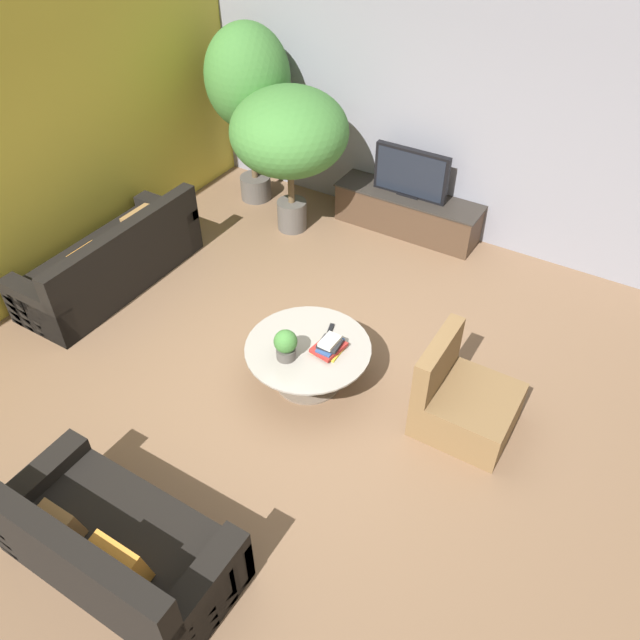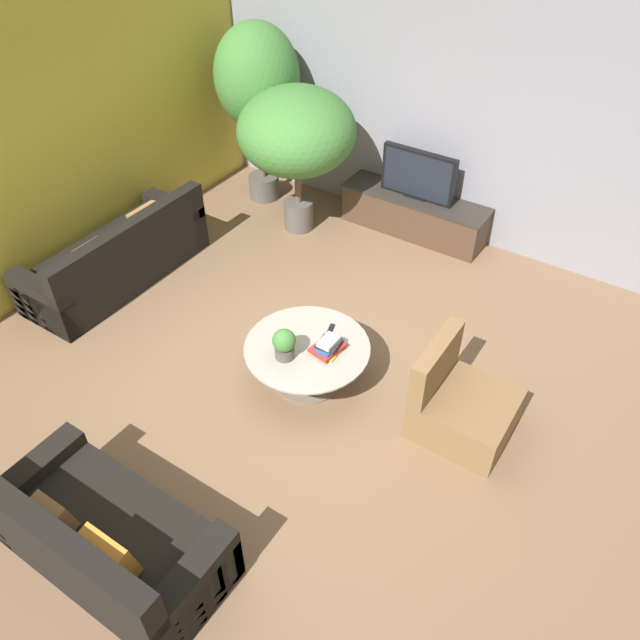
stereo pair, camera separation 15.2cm
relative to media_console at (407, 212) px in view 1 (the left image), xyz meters
name	(u,v)px [view 1 (the left image)]	position (x,y,z in m)	size (l,w,h in m)	color
ground_plane	(299,381)	(0.27, -2.94, -0.26)	(24.00, 24.00, 0.00)	brown
back_wall_stone	(451,112)	(0.27, 0.32, 1.24)	(7.40, 0.12, 3.00)	gray
side_wall_left	(40,148)	(-2.99, -2.74, 1.24)	(0.12, 7.40, 3.00)	gold
media_console	(407,212)	(0.00, 0.00, 0.00)	(1.85, 0.50, 0.50)	#473323
television	(411,173)	(0.00, 0.00, 0.54)	(0.94, 0.13, 0.60)	black
coffee_table	(308,357)	(0.34, -2.88, 0.05)	(1.17, 1.17, 0.44)	#756656
couch_by_wall	(113,262)	(-2.34, -2.71, 0.02)	(0.84, 2.16, 0.84)	black
couch_near_entry	(114,547)	(0.17, -5.18, 0.02)	(1.74, 0.84, 0.84)	black
armchair_wicker	(462,402)	(1.76, -2.62, 0.01)	(0.80, 0.76, 0.86)	brown
potted_palm_tall	(248,82)	(-2.11, -0.32, 1.33)	(1.05, 1.05, 2.28)	#514C47
potted_palm_corner	(289,134)	(-1.27, -0.70, 1.01)	(1.39, 1.39, 1.80)	#514C47
potted_plant_tabletop	(286,344)	(0.25, -3.10, 0.34)	(0.21, 0.21, 0.30)	#514C47
book_stack	(329,346)	(0.53, -2.83, 0.24)	(0.26, 0.33, 0.14)	gold
remote_black	(330,330)	(0.40, -2.58, 0.19)	(0.04, 0.16, 0.02)	black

